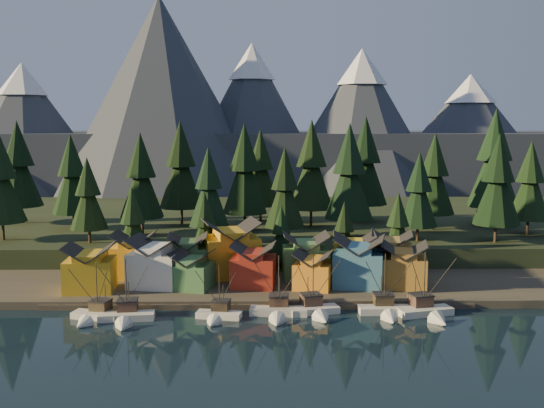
{
  "coord_description": "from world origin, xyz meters",
  "views": [
    {
      "loc": [
        1.63,
        -92.82,
        33.59
      ],
      "look_at": [
        2.83,
        30.0,
        17.59
      ],
      "focal_mm": 40.0,
      "sensor_mm": 36.0,
      "label": 1
    }
  ],
  "objects_px": {
    "boat_5": "(386,302)",
    "house_back_0": "(134,254)",
    "boat_2": "(218,308)",
    "house_front_1": "(155,260)",
    "house_back_1": "(188,255)",
    "boat_1": "(126,309)",
    "house_front_0": "(90,267)",
    "boat_6": "(429,303)",
    "boat_0": "(93,308)",
    "boat_3": "(278,304)",
    "boat_4": "(316,302)"
  },
  "relations": [
    {
      "from": "boat_0",
      "to": "boat_2",
      "type": "height_order",
      "value": "boat_0"
    },
    {
      "from": "boat_0",
      "to": "boat_3",
      "type": "xyz_separation_m",
      "value": [
        32.15,
        1.66,
        0.05
      ]
    },
    {
      "from": "boat_2",
      "to": "boat_6",
      "type": "bearing_deg",
      "value": 12.01
    },
    {
      "from": "house_front_0",
      "to": "house_front_1",
      "type": "bearing_deg",
      "value": 11.52
    },
    {
      "from": "boat_2",
      "to": "house_front_1",
      "type": "height_order",
      "value": "house_front_1"
    },
    {
      "from": "boat_3",
      "to": "boat_2",
      "type": "bearing_deg",
      "value": -168.51
    },
    {
      "from": "boat_6",
      "to": "house_back_1",
      "type": "xyz_separation_m",
      "value": [
        -45.18,
        22.59,
        3.83
      ]
    },
    {
      "from": "house_front_1",
      "to": "house_back_0",
      "type": "relative_size",
      "value": 1.15
    },
    {
      "from": "house_front_1",
      "to": "house_front_0",
      "type": "bearing_deg",
      "value": -155.07
    },
    {
      "from": "boat_2",
      "to": "boat_5",
      "type": "bearing_deg",
      "value": 14.51
    },
    {
      "from": "house_back_0",
      "to": "boat_5",
      "type": "bearing_deg",
      "value": -23.42
    },
    {
      "from": "boat_5",
      "to": "house_back_1",
      "type": "distance_m",
      "value": 43.78
    },
    {
      "from": "house_back_1",
      "to": "boat_4",
      "type": "bearing_deg",
      "value": -44.1
    },
    {
      "from": "boat_3",
      "to": "boat_5",
      "type": "distance_m",
      "value": 19.29
    },
    {
      "from": "house_back_0",
      "to": "house_back_1",
      "type": "xyz_separation_m",
      "value": [
        11.5,
        -0.47,
        -0.19
      ]
    },
    {
      "from": "boat_2",
      "to": "house_back_0",
      "type": "relative_size",
      "value": 1.09
    },
    {
      "from": "boat_5",
      "to": "boat_6",
      "type": "relative_size",
      "value": 0.95
    },
    {
      "from": "boat_0",
      "to": "house_front_1",
      "type": "bearing_deg",
      "value": 80.29
    },
    {
      "from": "boat_2",
      "to": "house_front_1",
      "type": "bearing_deg",
      "value": 139.68
    },
    {
      "from": "boat_2",
      "to": "house_front_1",
      "type": "relative_size",
      "value": 0.95
    },
    {
      "from": "house_back_0",
      "to": "house_back_1",
      "type": "bearing_deg",
      "value": -1.8
    },
    {
      "from": "boat_0",
      "to": "house_front_1",
      "type": "height_order",
      "value": "house_front_1"
    },
    {
      "from": "boat_5",
      "to": "house_front_1",
      "type": "xyz_separation_m",
      "value": [
        -43.63,
        14.72,
        4.37
      ]
    },
    {
      "from": "boat_5",
      "to": "boat_6",
      "type": "xyz_separation_m",
      "value": [
        7.23,
        -1.11,
        0.13
      ]
    },
    {
      "from": "house_front_0",
      "to": "house_back_0",
      "type": "height_order",
      "value": "house_back_0"
    },
    {
      "from": "boat_1",
      "to": "house_back_0",
      "type": "distance_m",
      "value": 25.8
    },
    {
      "from": "boat_0",
      "to": "boat_5",
      "type": "distance_m",
      "value": 51.48
    },
    {
      "from": "house_front_0",
      "to": "boat_3",
      "type": "bearing_deg",
      "value": -22.46
    },
    {
      "from": "house_back_1",
      "to": "boat_1",
      "type": "bearing_deg",
      "value": -111.18
    },
    {
      "from": "boat_0",
      "to": "boat_1",
      "type": "height_order",
      "value": "boat_1"
    },
    {
      "from": "boat_3",
      "to": "house_front_1",
      "type": "bearing_deg",
      "value": 151.55
    },
    {
      "from": "boat_2",
      "to": "house_back_0",
      "type": "distance_m",
      "value": 31.33
    },
    {
      "from": "house_front_1",
      "to": "boat_2",
      "type": "bearing_deg",
      "value": -41.57
    },
    {
      "from": "boat_3",
      "to": "house_front_0",
      "type": "xyz_separation_m",
      "value": [
        -36.46,
        12.02,
        4.08
      ]
    },
    {
      "from": "boat_0",
      "to": "boat_2",
      "type": "relative_size",
      "value": 1.05
    },
    {
      "from": "boat_5",
      "to": "house_back_0",
      "type": "distance_m",
      "value": 54.25
    },
    {
      "from": "boat_6",
      "to": "house_front_0",
      "type": "height_order",
      "value": "boat_6"
    },
    {
      "from": "boat_4",
      "to": "house_front_1",
      "type": "relative_size",
      "value": 1.09
    },
    {
      "from": "boat_0",
      "to": "house_front_0",
      "type": "relative_size",
      "value": 1.13
    },
    {
      "from": "boat_6",
      "to": "boat_2",
      "type": "bearing_deg",
      "value": 167.24
    },
    {
      "from": "boat_0",
      "to": "house_front_0",
      "type": "bearing_deg",
      "value": 122.31
    },
    {
      "from": "boat_3",
      "to": "house_front_1",
      "type": "xyz_separation_m",
      "value": [
        -24.35,
        15.44,
        4.52
      ]
    },
    {
      "from": "boat_4",
      "to": "house_back_1",
      "type": "relative_size",
      "value": 1.3
    },
    {
      "from": "house_front_1",
      "to": "house_back_1",
      "type": "bearing_deg",
      "value": 59.13
    },
    {
      "from": "house_front_0",
      "to": "boat_2",
      "type": "bearing_deg",
      "value": -31.65
    },
    {
      "from": "boat_1",
      "to": "boat_5",
      "type": "relative_size",
      "value": 0.98
    },
    {
      "from": "boat_2",
      "to": "boat_4",
      "type": "bearing_deg",
      "value": 17.72
    },
    {
      "from": "boat_4",
      "to": "boat_6",
      "type": "bearing_deg",
      "value": -17.8
    },
    {
      "from": "house_front_0",
      "to": "house_back_1",
      "type": "height_order",
      "value": "house_back_1"
    },
    {
      "from": "boat_3",
      "to": "house_back_1",
      "type": "relative_size",
      "value": 1.29
    }
  ]
}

